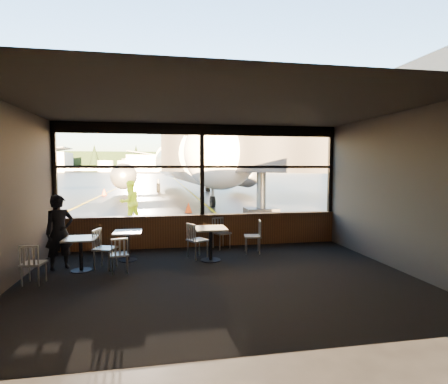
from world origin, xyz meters
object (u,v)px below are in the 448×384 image
object	(u,v)px
chair_left_s	(34,264)
chair_mid_w	(105,249)
chair_near_w	(198,241)
chair_near_e	(252,237)
cone_wing	(104,192)
airliner	(184,131)
chair_mid_s	(120,255)
jet_bridge	(266,163)
cafe_table_mid	(128,246)
ground_crew	(130,202)
cafe_table_near	(211,244)
cone_nose	(188,208)
chair_near_n	(221,233)
passenger	(60,232)
cafe_table_left	(81,255)

from	to	relation	value
chair_left_s	chair_mid_w	bearing A→B (deg)	40.96
chair_near_w	chair_near_e	bearing A→B (deg)	71.71
chair_near_w	cone_wing	size ratio (longest dim) A/B	1.60
cone_wing	airliner	bearing A→B (deg)	16.34
chair_near_e	chair_mid_s	world-z (taller)	chair_near_e
chair_near_w	chair_left_s	xyz separation A→B (m)	(-3.35, -1.40, -0.04)
jet_bridge	cone_wing	world-z (taller)	jet_bridge
cafe_table_mid	ground_crew	xyz separation A→B (m)	(-0.44, 5.79, 0.52)
chair_near_e	ground_crew	xyz separation A→B (m)	(-3.64, 5.60, 0.43)
jet_bridge	chair_near_w	bearing A→B (deg)	-119.57
cafe_table_near	chair_near_w	world-z (taller)	chair_near_w
airliner	chair_near_w	bearing A→B (deg)	-96.73
jet_bridge	cafe_table_mid	size ratio (longest dim) A/B	15.78
chair_left_s	cone_wing	xyz separation A→B (m)	(-2.20, 22.87, -0.13)
jet_bridge	chair_near_e	xyz separation A→B (m)	(-2.38, -6.56, -2.05)
chair_near_w	ground_crew	size ratio (longest dim) A/B	0.51
airliner	cone_wing	size ratio (longest dim) A/B	64.90
chair_left_s	cone_nose	bearing A→B (deg)	75.93
chair_near_n	cone_nose	bearing A→B (deg)	-111.83
cone_nose	jet_bridge	bearing A→B (deg)	-32.14
chair_near_e	passenger	bearing A→B (deg)	107.71
chair_near_w	chair_mid_w	distance (m)	2.21
jet_bridge	cafe_table_near	size ratio (longest dim) A/B	13.94
cafe_table_near	airliner	bearing A→B (deg)	87.71
cafe_table_left	passenger	xyz separation A→B (m)	(-0.49, 0.25, 0.47)
cafe_table_mid	passenger	distance (m)	1.57
cafe_table_left	chair_near_n	bearing A→B (deg)	24.70
cafe_table_left	chair_mid_s	bearing A→B (deg)	-17.40
cafe_table_left	chair_near_e	bearing A→B (deg)	12.37
jet_bridge	chair_mid_s	size ratio (longest dim) A/B	14.43
cafe_table_near	cone_wing	world-z (taller)	cafe_table_near
chair_near_w	ground_crew	distance (m)	6.26
chair_left_s	passenger	world-z (taller)	passenger
passenger	cone_nose	xyz separation A→B (m)	(3.58, 9.36, -0.58)
airliner	chair_left_s	xyz separation A→B (m)	(-4.58, -24.86, -5.19)
chair_near_n	ground_crew	size ratio (longest dim) A/B	0.50
cafe_table_near	cafe_table_mid	xyz separation A→B (m)	(-1.99, 0.37, -0.05)
ground_crew	cone_wing	size ratio (longest dim) A/B	3.13
chair_near_e	cafe_table_left	bearing A→B (deg)	112.00
cone_wing	chair_near_w	bearing A→B (deg)	-75.51
chair_near_n	cone_nose	world-z (taller)	chair_near_n
cafe_table_near	chair_mid_s	size ratio (longest dim) A/B	1.03
jet_bridge	chair_mid_s	xyz separation A→B (m)	(-5.66, -7.73, -2.11)
cafe_table_near	chair_mid_s	xyz separation A→B (m)	(-2.08, -0.61, -0.01)
cafe_table_near	chair_mid_w	world-z (taller)	chair_mid_w
cafe_table_near	chair_near_w	bearing A→B (deg)	134.08
chair_mid_s	passenger	distance (m)	1.50
chair_near_w	ground_crew	bearing A→B (deg)	171.83
cafe_table_near	chair_left_s	size ratio (longest dim) A/B	1.01
chair_mid_w	cafe_table_near	bearing A→B (deg)	114.58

